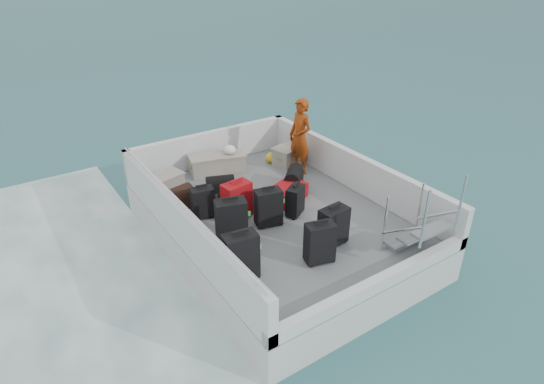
% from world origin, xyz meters
% --- Properties ---
extents(ground, '(160.00, 160.00, 0.00)m').
position_xyz_m(ground, '(0.00, 0.00, 0.00)').
color(ground, '#174753').
rests_on(ground, ground).
extents(ferry_hull, '(3.60, 5.00, 0.60)m').
position_xyz_m(ferry_hull, '(0.00, 0.00, 0.30)').
color(ferry_hull, silver).
rests_on(ferry_hull, ground).
extents(deck, '(3.30, 4.70, 0.02)m').
position_xyz_m(deck, '(0.00, 0.00, 0.61)').
color(deck, slate).
rests_on(deck, ferry_hull).
extents(deck_fittings, '(3.60, 5.00, 0.90)m').
position_xyz_m(deck_fittings, '(0.35, -0.32, 0.99)').
color(deck_fittings, silver).
rests_on(deck_fittings, deck).
extents(suitcase_0, '(0.49, 0.32, 0.71)m').
position_xyz_m(suitcase_0, '(-1.39, -1.22, 0.98)').
color(suitcase_0, black).
rests_on(suitcase_0, deck).
extents(suitcase_1, '(0.53, 0.40, 0.70)m').
position_xyz_m(suitcase_1, '(-1.05, -0.34, 0.97)').
color(suitcase_1, black).
rests_on(suitcase_1, deck).
extents(suitcase_2, '(0.41, 0.29, 0.55)m').
position_xyz_m(suitcase_2, '(-1.10, 0.53, 0.89)').
color(suitcase_2, black).
rests_on(suitcase_2, deck).
extents(suitcase_3, '(0.46, 0.34, 0.64)m').
position_xyz_m(suitcase_3, '(-0.27, -1.52, 0.94)').
color(suitcase_3, black).
rests_on(suitcase_3, deck).
extents(suitcase_4, '(0.48, 0.35, 0.63)m').
position_xyz_m(suitcase_4, '(-0.33, -0.27, 0.94)').
color(suitcase_4, black).
rests_on(suitcase_4, deck).
extents(suitcase_5, '(0.49, 0.33, 0.64)m').
position_xyz_m(suitcase_5, '(-0.64, 0.21, 0.94)').
color(suitcase_5, maroon).
rests_on(suitcase_5, deck).
extents(suitcase_6, '(0.46, 0.30, 0.62)m').
position_xyz_m(suitcase_6, '(0.19, -1.28, 0.93)').
color(suitcase_6, black).
rests_on(suitcase_6, deck).
extents(suitcase_7, '(0.43, 0.37, 0.52)m').
position_xyz_m(suitcase_7, '(0.23, -0.25, 0.88)').
color(suitcase_7, black).
rests_on(suitcase_7, deck).
extents(suitcase_8, '(0.82, 0.67, 0.28)m').
position_xyz_m(suitcase_8, '(0.41, 0.23, 0.76)').
color(suitcase_8, maroon).
rests_on(suitcase_8, deck).
extents(duffel_0, '(0.50, 0.38, 0.32)m').
position_xyz_m(duffel_0, '(-1.31, 1.04, 0.78)').
color(duffel_0, black).
rests_on(duffel_0, deck).
extents(duffel_1, '(0.57, 0.46, 0.32)m').
position_xyz_m(duffel_1, '(-0.52, 1.01, 0.78)').
color(duffel_1, black).
rests_on(duffel_1, deck).
extents(duffel_2, '(0.59, 0.59, 0.32)m').
position_xyz_m(duffel_2, '(0.77, 0.53, 0.78)').
color(duffel_2, black).
rests_on(duffel_2, deck).
extents(crate_0, '(0.63, 0.50, 0.33)m').
position_xyz_m(crate_0, '(-1.26, 1.73, 0.79)').
color(crate_0, gray).
rests_on(crate_0, deck).
extents(crate_1, '(0.69, 0.54, 0.37)m').
position_xyz_m(crate_1, '(-0.32, 2.00, 0.80)').
color(crate_1, gray).
rests_on(crate_1, deck).
extents(crate_2, '(0.65, 0.53, 0.34)m').
position_xyz_m(crate_2, '(0.17, 1.89, 0.79)').
color(crate_2, gray).
rests_on(crate_2, deck).
extents(crate_3, '(0.67, 0.54, 0.36)m').
position_xyz_m(crate_3, '(1.34, 1.49, 0.80)').
color(crate_3, gray).
rests_on(crate_3, deck).
extents(yellow_bag, '(0.28, 0.26, 0.22)m').
position_xyz_m(yellow_bag, '(1.09, 1.74, 0.73)').
color(yellow_bag, gold).
rests_on(yellow_bag, deck).
extents(white_bag, '(0.24, 0.24, 0.18)m').
position_xyz_m(white_bag, '(0.17, 1.89, 1.05)').
color(white_bag, white).
rests_on(white_bag, crate_2).
extents(passenger, '(0.40, 0.58, 1.52)m').
position_xyz_m(passenger, '(1.30, 1.06, 1.38)').
color(passenger, '#C44912').
rests_on(passenger, deck).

